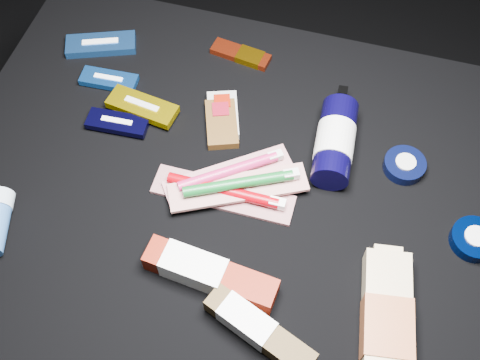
# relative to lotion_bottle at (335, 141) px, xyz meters

# --- Properties ---
(ground) EXTENTS (3.00, 3.00, 0.00)m
(ground) POSITION_rel_lotion_bottle_xyz_m (-0.15, -0.12, -0.43)
(ground) COLOR black
(ground) RESTS_ON ground
(cloth_table) EXTENTS (0.98, 0.78, 0.40)m
(cloth_table) POSITION_rel_lotion_bottle_xyz_m (-0.15, -0.12, -0.23)
(cloth_table) COLOR black
(cloth_table) RESTS_ON ground
(luna_bar_0) EXTENTS (0.14, 0.09, 0.02)m
(luna_bar_0) POSITION_rel_lotion_bottle_xyz_m (-0.48, 0.12, -0.02)
(luna_bar_0) COLOR #1D4B8D
(luna_bar_0) RESTS_ON cloth_table
(luna_bar_1) EXTENTS (0.11, 0.05, 0.01)m
(luna_bar_1) POSITION_rel_lotion_bottle_xyz_m (-0.43, 0.04, -0.02)
(luna_bar_1) COLOR #154C9E
(luna_bar_1) RESTS_ON cloth_table
(luna_bar_2) EXTENTS (0.11, 0.05, 0.01)m
(luna_bar_2) POSITION_rel_lotion_bottle_xyz_m (-0.38, -0.05, -0.02)
(luna_bar_2) COLOR black
(luna_bar_2) RESTS_ON cloth_table
(luna_bar_3) EXTENTS (0.13, 0.06, 0.02)m
(luna_bar_3) POSITION_rel_lotion_bottle_xyz_m (-0.35, -0.01, -0.02)
(luna_bar_3) COLOR #AF9704
(luna_bar_3) RESTS_ON cloth_table
(clif_bar_0) EXTENTS (0.09, 0.11, 0.02)m
(clif_bar_0) POSITION_rel_lotion_bottle_xyz_m (-0.20, 0.00, -0.02)
(clif_bar_0) COLOR #4F3313
(clif_bar_0) RESTS_ON cloth_table
(clif_bar_1) EXTENTS (0.08, 0.11, 0.02)m
(clif_bar_1) POSITION_rel_lotion_bottle_xyz_m (-0.21, 0.02, -0.02)
(clif_bar_1) COLOR #B4B4AC
(clif_bar_1) RESTS_ON cloth_table
(power_bar) EXTENTS (0.12, 0.05, 0.01)m
(power_bar) POSITION_rel_lotion_bottle_xyz_m (-0.21, 0.17, -0.03)
(power_bar) COLOR maroon
(power_bar) RESTS_ON cloth_table
(lotion_bottle) EXTENTS (0.07, 0.21, 0.07)m
(lotion_bottle) POSITION_rel_lotion_bottle_xyz_m (0.00, 0.00, 0.00)
(lotion_bottle) COLOR black
(lotion_bottle) RESTS_ON cloth_table
(cream_tin_upper) EXTENTS (0.07, 0.07, 0.02)m
(cream_tin_upper) POSITION_rel_lotion_bottle_xyz_m (0.12, -0.00, -0.02)
(cream_tin_upper) COLOR black
(cream_tin_upper) RESTS_ON cloth_table
(cream_tin_lower) EXTENTS (0.07, 0.07, 0.02)m
(cream_tin_lower) POSITION_rel_lotion_bottle_xyz_m (0.25, -0.11, -0.02)
(cream_tin_lower) COLOR black
(cream_tin_lower) RESTS_ON cloth_table
(bodywash_bottle) EXTENTS (0.10, 0.21, 0.04)m
(bodywash_bottle) POSITION_rel_lotion_bottle_xyz_m (0.13, -0.28, -0.01)
(bodywash_bottle) COLOR #C9B286
(bodywash_bottle) RESTS_ON cloth_table
(toothbrush_pack_0) EXTENTS (0.24, 0.06, 0.03)m
(toothbrush_pack_0) POSITION_rel_lotion_bottle_xyz_m (-0.15, -0.14, -0.02)
(toothbrush_pack_0) COLOR #A6A09A
(toothbrush_pack_0) RESTS_ON cloth_table
(toothbrush_pack_1) EXTENTS (0.21, 0.17, 0.02)m
(toothbrush_pack_1) POSITION_rel_lotion_bottle_xyz_m (-0.16, -0.10, -0.02)
(toothbrush_pack_1) COLOR beige
(toothbrush_pack_1) RESTS_ON cloth_table
(toothbrush_pack_2) EXTENTS (0.23, 0.15, 0.03)m
(toothbrush_pack_2) POSITION_rel_lotion_bottle_xyz_m (-0.13, -0.12, -0.01)
(toothbrush_pack_2) COLOR silver
(toothbrush_pack_2) RESTS_ON cloth_table
(toothpaste_carton_red) EXTENTS (0.21, 0.07, 0.04)m
(toothpaste_carton_red) POSITION_rel_lotion_bottle_xyz_m (-0.14, -0.28, -0.01)
(toothpaste_carton_red) COLOR maroon
(toothpaste_carton_red) RESTS_ON cloth_table
(toothpaste_carton_green) EXTENTS (0.18, 0.10, 0.03)m
(toothpaste_carton_green) POSITION_rel_lotion_bottle_xyz_m (-0.05, -0.34, -0.01)
(toothpaste_carton_green) COLOR #3E2C10
(toothpaste_carton_green) RESTS_ON cloth_table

